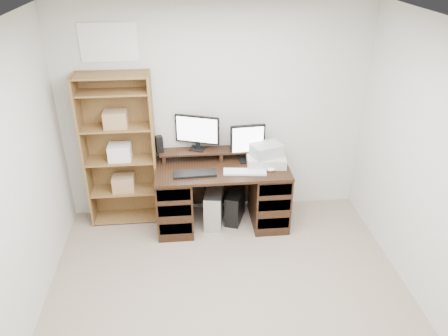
{
  "coord_description": "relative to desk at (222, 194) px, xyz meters",
  "views": [
    {
      "loc": [
        -0.36,
        -2.68,
        3.06
      ],
      "look_at": [
        0.05,
        1.43,
        0.85
      ],
      "focal_mm": 35.0,
      "sensor_mm": 36.0,
      "label": 1
    }
  ],
  "objects": [
    {
      "name": "keyboard_black",
      "position": [
        -0.31,
        -0.15,
        0.37
      ],
      "size": [
        0.47,
        0.17,
        0.03
      ],
      "primitive_type": "cube",
      "rotation": [
        0.0,
        0.0,
        0.04
      ],
      "color": "black",
      "rests_on": "desk"
    },
    {
      "name": "basket",
      "position": [
        0.5,
        0.02,
        0.54
      ],
      "size": [
        0.38,
        0.33,
        0.14
      ],
      "primitive_type": "cube",
      "rotation": [
        0.0,
        0.0,
        0.33
      ],
      "color": "#9FA4AA",
      "rests_on": "printer"
    },
    {
      "name": "tower_silver",
      "position": [
        -0.1,
        0.0,
        -0.17
      ],
      "size": [
        0.27,
        0.47,
        0.44
      ],
      "primitive_type": "cube",
      "rotation": [
        0.0,
        0.0,
        -0.18
      ],
      "color": "#B8BABF",
      "rests_on": "ground"
    },
    {
      "name": "room",
      "position": [
        -0.05,
        -1.64,
        0.86
      ],
      "size": [
        3.54,
        4.04,
        2.54
      ],
      "color": "gray",
      "rests_on": "ground"
    },
    {
      "name": "monitor_wide",
      "position": [
        -0.26,
        0.25,
        0.71
      ],
      "size": [
        0.49,
        0.21,
        0.41
      ],
      "rotation": [
        0.0,
        0.0,
        -0.34
      ],
      "color": "black",
      "rests_on": "riser_shelf"
    },
    {
      "name": "mouse",
      "position": [
        0.53,
        -0.15,
        0.38
      ],
      "size": [
        0.1,
        0.08,
        0.04
      ],
      "primitive_type": "ellipsoid",
      "rotation": [
        0.0,
        0.0,
        -0.2
      ],
      "color": "white",
      "rests_on": "desk"
    },
    {
      "name": "printer",
      "position": [
        0.5,
        0.02,
        0.41
      ],
      "size": [
        0.46,
        0.36,
        0.11
      ],
      "primitive_type": "cube",
      "rotation": [
        0.0,
        0.0,
        -0.09
      ],
      "color": "#BBB5A3",
      "rests_on": "desk"
    },
    {
      "name": "monitor_small",
      "position": [
        0.3,
        0.14,
        0.6
      ],
      "size": [
        0.4,
        0.16,
        0.44
      ],
      "rotation": [
        0.0,
        0.0,
        0.08
      ],
      "color": "black",
      "rests_on": "desk"
    },
    {
      "name": "speaker",
      "position": [
        -0.7,
        0.21,
        0.58
      ],
      "size": [
        0.1,
        0.1,
        0.19
      ],
      "primitive_type": "cube",
      "rotation": [
        0.0,
        0.0,
        0.32
      ],
      "color": "black",
      "rests_on": "riser_shelf"
    },
    {
      "name": "desk",
      "position": [
        0.0,
        0.0,
        0.0
      ],
      "size": [
        1.5,
        0.7,
        0.75
      ],
      "color": "black",
      "rests_on": "ground"
    },
    {
      "name": "tower_black",
      "position": [
        0.16,
        0.04,
        -0.2
      ],
      "size": [
        0.29,
        0.41,
        0.38
      ],
      "rotation": [
        0.0,
        0.0,
        -0.36
      ],
      "color": "black",
      "rests_on": "ground"
    },
    {
      "name": "keyboard_white",
      "position": [
        0.24,
        -0.16,
        0.37
      ],
      "size": [
        0.48,
        0.2,
        0.02
      ],
      "primitive_type": "cube",
      "rotation": [
        0.0,
        0.0,
        -0.12
      ],
      "color": "silver",
      "rests_on": "desk"
    },
    {
      "name": "riser_shelf",
      "position": [
        -0.0,
        0.21,
        0.45
      ],
      "size": [
        1.4,
        0.22,
        0.12
      ],
      "color": "black",
      "rests_on": "desk"
    },
    {
      "name": "bookshelf",
      "position": [
        -1.14,
        0.21,
        0.53
      ],
      "size": [
        0.8,
        0.3,
        1.8
      ],
      "color": "brown",
      "rests_on": "ground"
    }
  ]
}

